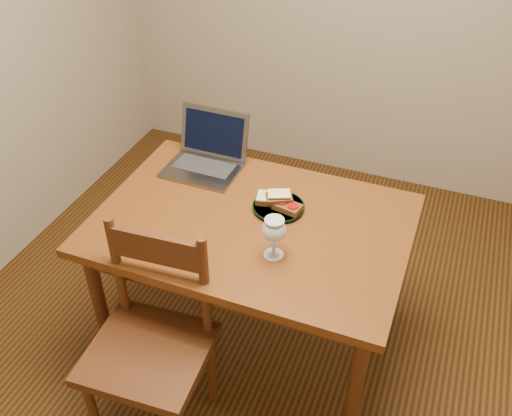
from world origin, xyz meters
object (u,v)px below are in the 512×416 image
(chair, at_px, (149,338))
(laptop, at_px, (207,153))
(milk_glass, at_px, (274,238))
(table, at_px, (252,236))
(plate, at_px, (278,207))

(chair, height_order, laptop, laptop)
(milk_glass, bearing_deg, chair, -133.13)
(table, bearing_deg, plate, 56.62)
(milk_glass, bearing_deg, table, 133.55)
(table, relative_size, chair, 2.71)
(chair, bearing_deg, table, 66.15)
(plate, xyz_separation_m, milk_glass, (0.08, -0.28, 0.08))
(table, height_order, milk_glass, milk_glass)
(chair, xyz_separation_m, plate, (0.28, 0.67, 0.23))
(laptop, bearing_deg, plate, -25.16)
(plate, bearing_deg, laptop, 154.29)
(chair, bearing_deg, laptop, 96.12)
(table, distance_m, plate, 0.17)
(chair, height_order, milk_glass, milk_glass)
(milk_glass, height_order, laptop, laptop)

